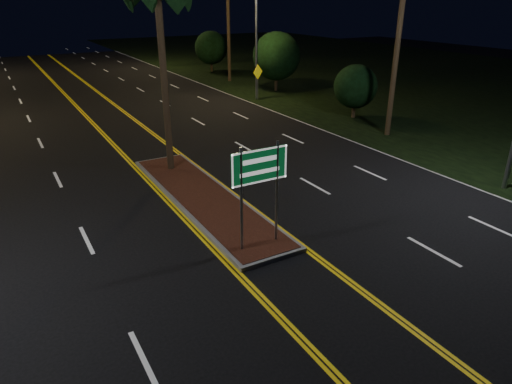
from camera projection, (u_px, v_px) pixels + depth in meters
ground at (314, 296)px, 11.79m from camera, size 120.00×120.00×0.00m
grass_right at (406, 74)px, 45.44m from camera, size 40.00×110.00×0.01m
median_island at (203, 198)px, 17.32m from camera, size 2.25×10.25×0.17m
highway_sign at (260, 176)px, 13.06m from camera, size 1.80×0.08×3.20m
streetlight_right_mid at (252, 19)px, 31.92m from camera, size 1.91×0.44×9.00m
streetlight_right_far at (158, 11)px, 47.82m from camera, size 1.91×0.44×9.00m
shrub_near at (355, 87)px, 28.35m from camera, size 2.70×2.70×3.30m
shrub_mid at (277, 56)px, 36.22m from camera, size 3.78×3.78×4.62m
shrub_far at (211, 48)px, 45.83m from camera, size 3.24×3.24×3.96m
warning_sign at (258, 77)px, 33.57m from camera, size 0.99×0.43×2.53m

